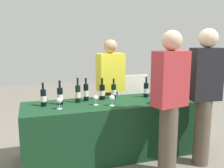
% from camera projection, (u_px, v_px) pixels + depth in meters
% --- Properties ---
extents(ground_plane, '(12.00, 12.00, 0.00)m').
position_uv_depth(ground_plane, '(112.00, 154.00, 3.58)').
color(ground_plane, slate).
extents(tasting_table, '(2.39, 0.74, 0.76)m').
position_uv_depth(tasting_table, '(112.00, 128.00, 3.51)').
color(tasting_table, '#14381E').
rests_on(tasting_table, ground_plane).
extents(wine_bottle_0, '(0.07, 0.07, 0.30)m').
position_uv_depth(wine_bottle_0, '(43.00, 98.00, 3.22)').
color(wine_bottle_0, black).
rests_on(wine_bottle_0, tasting_table).
extents(wine_bottle_1, '(0.08, 0.08, 0.32)m').
position_uv_depth(wine_bottle_1, '(60.00, 96.00, 3.30)').
color(wine_bottle_1, black).
rests_on(wine_bottle_1, tasting_table).
extents(wine_bottle_2, '(0.07, 0.07, 0.34)m').
position_uv_depth(wine_bottle_2, '(78.00, 94.00, 3.40)').
color(wine_bottle_2, black).
rests_on(wine_bottle_2, tasting_table).
extents(wine_bottle_3, '(0.07, 0.07, 0.34)m').
position_uv_depth(wine_bottle_3, '(86.00, 92.00, 3.49)').
color(wine_bottle_3, black).
rests_on(wine_bottle_3, tasting_table).
extents(wine_bottle_4, '(0.08, 0.08, 0.31)m').
position_uv_depth(wine_bottle_4, '(102.00, 92.00, 3.57)').
color(wine_bottle_4, black).
rests_on(wine_bottle_4, tasting_table).
extents(wine_bottle_5, '(0.07, 0.07, 0.29)m').
position_uv_depth(wine_bottle_5, '(114.00, 91.00, 3.63)').
color(wine_bottle_5, black).
rests_on(wine_bottle_5, tasting_table).
extents(wine_bottle_6, '(0.07, 0.07, 0.31)m').
position_uv_depth(wine_bottle_6, '(146.00, 90.00, 3.71)').
color(wine_bottle_6, black).
rests_on(wine_bottle_6, tasting_table).
extents(wine_bottle_7, '(0.08, 0.08, 0.30)m').
position_uv_depth(wine_bottle_7, '(157.00, 89.00, 3.79)').
color(wine_bottle_7, black).
rests_on(wine_bottle_7, tasting_table).
extents(wine_glass_0, '(0.07, 0.07, 0.14)m').
position_uv_depth(wine_glass_0, '(59.00, 101.00, 3.09)').
color(wine_glass_0, silver).
rests_on(wine_glass_0, tasting_table).
extents(wine_glass_1, '(0.06, 0.06, 0.13)m').
position_uv_depth(wine_glass_1, '(96.00, 98.00, 3.27)').
color(wine_glass_1, silver).
rests_on(wine_glass_1, tasting_table).
extents(wine_glass_2, '(0.07, 0.07, 0.14)m').
position_uv_depth(wine_glass_2, '(112.00, 98.00, 3.24)').
color(wine_glass_2, silver).
rests_on(wine_glass_2, tasting_table).
extents(ice_bucket, '(0.21, 0.21, 0.22)m').
position_uv_depth(ice_bucket, '(170.00, 89.00, 3.75)').
color(ice_bucket, silver).
rests_on(ice_bucket, tasting_table).
extents(server_pouring, '(0.44, 0.28, 1.60)m').
position_uv_depth(server_pouring, '(111.00, 86.00, 4.03)').
color(server_pouring, brown).
rests_on(server_pouring, ground_plane).
extents(guest_0, '(0.43, 0.29, 1.71)m').
position_uv_depth(guest_0, '(170.00, 99.00, 2.91)').
color(guest_0, brown).
rests_on(guest_0, ground_plane).
extents(guest_1, '(0.40, 0.25, 1.74)m').
position_uv_depth(guest_1, '(205.00, 92.00, 3.14)').
color(guest_1, brown).
rests_on(guest_1, ground_plane).
extents(menu_board, '(0.63, 0.04, 0.96)m').
position_uv_depth(menu_board, '(131.00, 101.00, 4.66)').
color(menu_board, white).
rests_on(menu_board, ground_plane).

